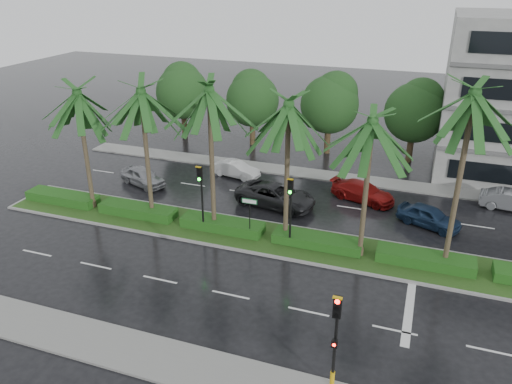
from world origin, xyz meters
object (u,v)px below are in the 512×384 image
(car_white, at_px, (236,169))
(car_blue, at_px, (429,216))
(signal_median_left, at_px, (201,189))
(signal_near, at_px, (335,338))
(car_grey, at_px, (512,201))
(car_silver, at_px, (143,176))
(street_sign, at_px, (250,209))
(car_darkgrey, at_px, (276,195))
(car_red, at_px, (363,192))

(car_white, height_order, car_blue, car_blue)
(signal_median_left, xyz_separation_m, car_white, (-1.50, 9.28, -2.38))
(signal_near, height_order, car_grey, signal_near)
(car_white, xyz_separation_m, car_blue, (14.50, -3.57, 0.05))
(car_silver, height_order, car_white, car_silver)
(car_silver, bearing_deg, car_blue, -67.99)
(street_sign, bearing_deg, signal_median_left, -176.53)
(street_sign, xyz_separation_m, car_darkgrey, (0.00, 5.14, -1.36))
(car_darkgrey, bearing_deg, car_red, -52.73)
(signal_near, bearing_deg, car_darkgrey, 115.01)
(car_darkgrey, height_order, car_grey, car_darkgrey)
(car_white, relative_size, car_blue, 0.95)
(car_grey, bearing_deg, signal_median_left, 123.66)
(car_blue, bearing_deg, car_white, 99.07)
(street_sign, relative_size, car_silver, 0.65)
(car_silver, height_order, car_red, car_silver)
(car_silver, height_order, car_darkgrey, car_darkgrey)
(car_white, relative_size, car_red, 0.83)
(car_darkgrey, height_order, car_blue, car_darkgrey)
(car_darkgrey, distance_m, car_blue, 10.01)
(car_darkgrey, relative_size, car_red, 1.22)
(car_darkgrey, bearing_deg, car_blue, -77.94)
(street_sign, relative_size, car_blue, 0.66)
(car_white, bearing_deg, car_silver, 133.05)
(car_silver, xyz_separation_m, car_darkgrey, (10.50, -0.12, 0.09))
(car_silver, relative_size, car_white, 1.05)
(signal_near, bearing_deg, car_white, 121.22)
(street_sign, xyz_separation_m, car_red, (5.50, 8.00, -1.47))
(signal_near, bearing_deg, street_sign, 125.34)
(signal_median_left, bearing_deg, car_grey, 28.95)
(car_silver, relative_size, car_darkgrey, 0.72)
(car_red, bearing_deg, car_white, 102.52)
(car_grey, bearing_deg, signal_near, 162.24)
(signal_median_left, relative_size, car_silver, 1.10)
(signal_median_left, xyz_separation_m, car_red, (8.50, 8.18, -2.34))
(car_silver, bearing_deg, street_sign, -95.35)
(car_darkgrey, bearing_deg, car_silver, 99.15)
(signal_median_left, bearing_deg, car_white, 99.18)
(car_blue, bearing_deg, car_silver, 113.68)
(street_sign, distance_m, car_white, 10.26)
(car_silver, distance_m, car_darkgrey, 10.50)
(signal_median_left, relative_size, car_white, 1.16)
(car_grey, bearing_deg, car_red, 105.66)
(car_blue, bearing_deg, signal_median_left, 136.63)
(signal_near, distance_m, car_silver, 23.20)
(signal_median_left, relative_size, car_grey, 1.08)
(car_grey, bearing_deg, car_darkgrey, 112.03)
(car_silver, height_order, car_blue, car_silver)
(street_sign, bearing_deg, car_blue, 28.95)
(car_grey, bearing_deg, street_sign, 127.76)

